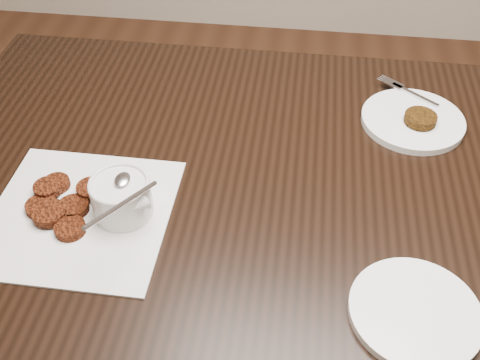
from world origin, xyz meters
name	(u,v)px	position (x,y,z in m)	size (l,w,h in m)	color
table	(276,302)	(-0.07, 0.05, 0.38)	(1.41, 0.91, 0.75)	black
napkin	(80,215)	(-0.41, -0.08, 0.75)	(0.31, 0.31, 0.00)	white
sauce_ramekin	(119,182)	(-0.34, -0.06, 0.82)	(0.13, 0.13, 0.14)	silver
patty_cluster	(61,204)	(-0.45, -0.07, 0.76)	(0.19, 0.19, 0.02)	maroon
plate_with_patty	(413,117)	(0.17, 0.26, 0.76)	(0.21, 0.21, 0.03)	white
plate_empty	(415,312)	(0.14, -0.21, 0.76)	(0.19, 0.19, 0.01)	white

